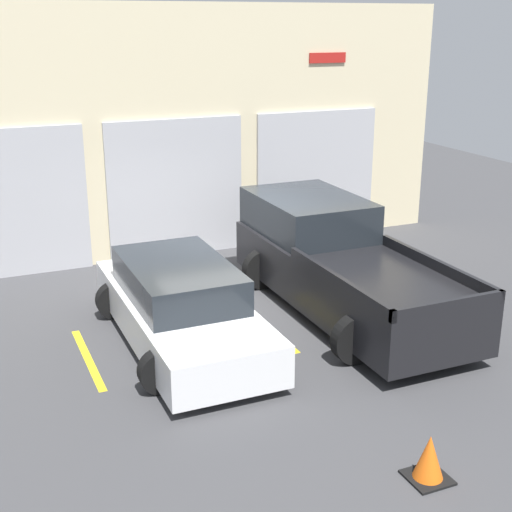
# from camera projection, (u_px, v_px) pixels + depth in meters

# --- Properties ---
(ground_plane) EXTENTS (28.00, 28.00, 0.00)m
(ground_plane) POSITION_uv_depth(u_px,v_px,m) (238.00, 299.00, 13.13)
(ground_plane) COLOR #3D3D3F
(shophouse_building) EXTENTS (12.30, 0.68, 5.25)m
(shophouse_building) POSITION_uv_depth(u_px,v_px,m) (178.00, 135.00, 15.17)
(shophouse_building) COLOR beige
(shophouse_building) RESTS_ON ground
(pickup_truck) EXTENTS (2.45, 5.51, 1.77)m
(pickup_truck) POSITION_uv_depth(u_px,v_px,m) (337.00, 263.00, 12.57)
(pickup_truck) COLOR black
(pickup_truck) RESTS_ON ground
(sedan_white) EXTENTS (2.14, 4.57, 1.31)m
(sedan_white) POSITION_uv_depth(u_px,v_px,m) (181.00, 306.00, 11.22)
(sedan_white) COLOR white
(sedan_white) RESTS_ON ground
(parking_stripe_far_left) EXTENTS (0.12, 2.20, 0.01)m
(parking_stripe_far_left) POSITION_uv_depth(u_px,v_px,m) (88.00, 359.00, 10.81)
(parking_stripe_far_left) COLOR gold
(parking_stripe_far_left) RESTS_ON ground
(parking_stripe_left) EXTENTS (0.12, 2.20, 0.01)m
(parking_stripe_left) POSITION_uv_depth(u_px,v_px,m) (268.00, 327.00, 11.95)
(parking_stripe_left) COLOR gold
(parking_stripe_left) RESTS_ON ground
(parking_stripe_centre) EXTENTS (0.12, 2.20, 0.01)m
(parking_stripe_centre) POSITION_uv_depth(u_px,v_px,m) (417.00, 300.00, 13.08)
(parking_stripe_centre) COLOR gold
(parking_stripe_centre) RESTS_ON ground
(traffic_cone) EXTENTS (0.47, 0.47, 0.55)m
(traffic_cone) POSITION_uv_depth(u_px,v_px,m) (429.00, 459.00, 7.91)
(traffic_cone) COLOR black
(traffic_cone) RESTS_ON ground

